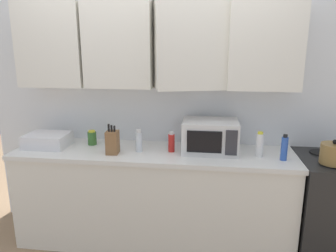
{
  "coord_description": "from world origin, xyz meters",
  "views": [
    {
      "loc": [
        0.49,
        -2.98,
        1.81
      ],
      "look_at": [
        0.13,
        -0.25,
        1.12
      ],
      "focal_mm": 34.14,
      "sensor_mm": 36.0,
      "label": 1
    }
  ],
  "objects_px": {
    "microwave": "(210,136)",
    "bottle_white_jar": "(260,145)",
    "dish_rack": "(48,140)",
    "knife_block": "(112,142)",
    "kettle": "(333,154)",
    "bottle_clear_tall": "(139,141)",
    "bottle_blue_cleaner": "(284,148)",
    "bottle_green_oil": "(92,138)",
    "bottle_red_sauce": "(171,142)"
  },
  "relations": [
    {
      "from": "microwave",
      "to": "bottle_white_jar",
      "type": "bearing_deg",
      "value": -11.46
    },
    {
      "from": "dish_rack",
      "to": "knife_block",
      "type": "xyz_separation_m",
      "value": [
        0.66,
        -0.12,
        0.04
      ]
    },
    {
      "from": "kettle",
      "to": "bottle_clear_tall",
      "type": "xyz_separation_m",
      "value": [
        -1.58,
        0.13,
        0.0
      ]
    },
    {
      "from": "bottle_clear_tall",
      "to": "bottle_blue_cleaner",
      "type": "distance_m",
      "value": 1.23
    },
    {
      "from": "bottle_clear_tall",
      "to": "bottle_green_oil",
      "type": "xyz_separation_m",
      "value": [
        -0.48,
        0.14,
        -0.03
      ]
    },
    {
      "from": "knife_block",
      "to": "dish_rack",
      "type": "bearing_deg",
      "value": 169.96
    },
    {
      "from": "bottle_green_oil",
      "to": "bottle_blue_cleaner",
      "type": "bearing_deg",
      "value": -6.75
    },
    {
      "from": "dish_rack",
      "to": "bottle_clear_tall",
      "type": "bearing_deg",
      "value": -2.25
    },
    {
      "from": "bottle_red_sauce",
      "to": "microwave",
      "type": "bearing_deg",
      "value": 8.67
    },
    {
      "from": "dish_rack",
      "to": "knife_block",
      "type": "bearing_deg",
      "value": -10.04
    },
    {
      "from": "knife_block",
      "to": "bottle_green_oil",
      "type": "height_order",
      "value": "knife_block"
    },
    {
      "from": "knife_block",
      "to": "bottle_white_jar",
      "type": "height_order",
      "value": "knife_block"
    },
    {
      "from": "knife_block",
      "to": "bottle_clear_tall",
      "type": "relative_size",
      "value": 1.32
    },
    {
      "from": "dish_rack",
      "to": "bottle_red_sauce",
      "type": "bearing_deg",
      "value": 0.02
    },
    {
      "from": "microwave",
      "to": "bottle_blue_cleaner",
      "type": "bearing_deg",
      "value": -13.79
    },
    {
      "from": "dish_rack",
      "to": "bottle_red_sauce",
      "type": "height_order",
      "value": "bottle_red_sauce"
    },
    {
      "from": "bottle_green_oil",
      "to": "kettle",
      "type": "bearing_deg",
      "value": -7.35
    },
    {
      "from": "knife_block",
      "to": "bottle_clear_tall",
      "type": "distance_m",
      "value": 0.23
    },
    {
      "from": "knife_block",
      "to": "bottle_white_jar",
      "type": "xyz_separation_m",
      "value": [
        1.25,
        0.08,
        0.0
      ]
    },
    {
      "from": "bottle_clear_tall",
      "to": "bottle_red_sauce",
      "type": "relative_size",
      "value": 1.1
    },
    {
      "from": "bottle_white_jar",
      "to": "knife_block",
      "type": "bearing_deg",
      "value": -176.13
    },
    {
      "from": "kettle",
      "to": "dish_rack",
      "type": "relative_size",
      "value": 0.53
    },
    {
      "from": "bottle_green_oil",
      "to": "bottle_red_sauce",
      "type": "xyz_separation_m",
      "value": [
        0.77,
        -0.11,
        0.02
      ]
    },
    {
      "from": "bottle_white_jar",
      "to": "dish_rack",
      "type": "bearing_deg",
      "value": 179.04
    },
    {
      "from": "bottle_clear_tall",
      "to": "bottle_green_oil",
      "type": "distance_m",
      "value": 0.51
    },
    {
      "from": "bottle_clear_tall",
      "to": "knife_block",
      "type": "bearing_deg",
      "value": -159.01
    },
    {
      "from": "microwave",
      "to": "bottle_white_jar",
      "type": "height_order",
      "value": "microwave"
    },
    {
      "from": "kettle",
      "to": "bottle_red_sauce",
      "type": "relative_size",
      "value": 1.09
    },
    {
      "from": "microwave",
      "to": "bottle_green_oil",
      "type": "bearing_deg",
      "value": 177.17
    },
    {
      "from": "bottle_clear_tall",
      "to": "bottle_white_jar",
      "type": "xyz_separation_m",
      "value": [
        1.04,
        0.0,
        0.01
      ]
    },
    {
      "from": "bottle_clear_tall",
      "to": "bottle_blue_cleaner",
      "type": "height_order",
      "value": "bottle_blue_cleaner"
    },
    {
      "from": "dish_rack",
      "to": "bottle_green_oil",
      "type": "relative_size",
      "value": 2.73
    },
    {
      "from": "dish_rack",
      "to": "bottle_green_oil",
      "type": "distance_m",
      "value": 0.4
    },
    {
      "from": "microwave",
      "to": "knife_block",
      "type": "distance_m",
      "value": 0.86
    },
    {
      "from": "kettle",
      "to": "bottle_white_jar",
      "type": "distance_m",
      "value": 0.56
    },
    {
      "from": "dish_rack",
      "to": "knife_block",
      "type": "distance_m",
      "value": 0.67
    },
    {
      "from": "microwave",
      "to": "bottle_red_sauce",
      "type": "distance_m",
      "value": 0.35
    },
    {
      "from": "kettle",
      "to": "bottle_red_sauce",
      "type": "xyz_separation_m",
      "value": [
        -1.3,
        0.16,
        -0.01
      ]
    },
    {
      "from": "microwave",
      "to": "dish_rack",
      "type": "xyz_separation_m",
      "value": [
        -1.5,
        -0.05,
        -0.08
      ]
    },
    {
      "from": "bottle_white_jar",
      "to": "bottle_red_sauce",
      "type": "height_order",
      "value": "bottle_white_jar"
    },
    {
      "from": "kettle",
      "to": "bottle_red_sauce",
      "type": "bearing_deg",
      "value": 172.96
    },
    {
      "from": "dish_rack",
      "to": "bottle_red_sauce",
      "type": "relative_size",
      "value": 2.08
    },
    {
      "from": "dish_rack",
      "to": "bottle_clear_tall",
      "type": "height_order",
      "value": "bottle_clear_tall"
    },
    {
      "from": "microwave",
      "to": "bottle_clear_tall",
      "type": "xyz_separation_m",
      "value": [
        -0.62,
        -0.09,
        -0.05
      ]
    },
    {
      "from": "bottle_white_jar",
      "to": "bottle_clear_tall",
      "type": "bearing_deg",
      "value": -179.87
    },
    {
      "from": "dish_rack",
      "to": "bottle_clear_tall",
      "type": "distance_m",
      "value": 0.88
    },
    {
      "from": "dish_rack",
      "to": "knife_block",
      "type": "relative_size",
      "value": 1.44
    },
    {
      "from": "bottle_white_jar",
      "to": "bottle_blue_cleaner",
      "type": "distance_m",
      "value": 0.2
    },
    {
      "from": "kettle",
      "to": "dish_rack",
      "type": "distance_m",
      "value": 2.46
    },
    {
      "from": "bottle_white_jar",
      "to": "kettle",
      "type": "bearing_deg",
      "value": -13.2
    }
  ]
}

